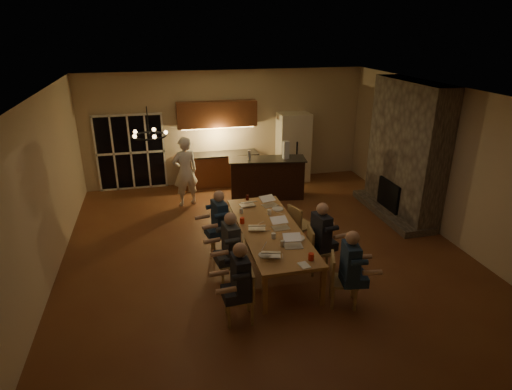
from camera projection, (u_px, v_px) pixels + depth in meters
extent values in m
plane|color=brown|center=(266.00, 253.00, 8.72)|extent=(9.00, 9.00, 0.00)
cube|color=tan|center=(226.00, 128.00, 12.21)|extent=(8.00, 0.04, 3.20)
cube|color=tan|center=(38.00, 198.00, 7.27)|extent=(0.04, 9.00, 3.20)
cube|color=tan|center=(451.00, 165.00, 8.99)|extent=(0.04, 9.00, 3.20)
cube|color=white|center=(267.00, 93.00, 7.53)|extent=(8.00, 9.00, 0.04)
cube|color=black|center=(131.00, 153.00, 11.79)|extent=(1.86, 0.08, 2.10)
cube|color=#6C6255|center=(406.00, 150.00, 10.01)|extent=(0.58, 2.50, 3.20)
cube|color=beige|center=(293.00, 147.00, 12.51)|extent=(0.90, 0.68, 2.00)
cube|color=#A26841|center=(270.00, 246.00, 8.25)|extent=(1.10, 3.13, 0.75)
cube|color=black|center=(267.00, 178.00, 11.37)|extent=(2.09, 0.98, 1.08)
imported|color=white|center=(185.00, 172.00, 10.78)|extent=(0.75, 0.60, 1.78)
torus|color=black|center=(149.00, 136.00, 6.58)|extent=(0.54, 0.54, 0.03)
cylinder|color=silver|center=(274.00, 236.00, 7.71)|extent=(0.08, 0.08, 0.10)
cylinder|color=silver|center=(269.00, 212.00, 8.68)|extent=(0.08, 0.08, 0.10)
cylinder|color=silver|center=(241.00, 211.00, 8.74)|extent=(0.08, 0.08, 0.10)
cylinder|color=red|center=(311.00, 257.00, 6.99)|extent=(0.09, 0.09, 0.12)
cylinder|color=red|center=(242.00, 221.00, 8.28)|extent=(0.09, 0.09, 0.12)
cylinder|color=#B2B2B7|center=(282.00, 244.00, 7.40)|extent=(0.07, 0.07, 0.12)
cylinder|color=#3F0F0C|center=(247.00, 197.00, 9.39)|extent=(0.07, 0.07, 0.12)
cylinder|color=silver|center=(298.00, 238.00, 7.72)|extent=(0.25, 0.25, 0.02)
cylinder|color=silver|center=(265.00, 255.00, 7.15)|extent=(0.23, 0.23, 0.02)
cylinder|color=silver|center=(278.00, 209.00, 8.93)|extent=(0.24, 0.24, 0.02)
cube|color=white|center=(304.00, 265.00, 6.85)|extent=(0.18, 0.23, 0.01)
cylinder|color=#99999E|center=(249.00, 155.00, 11.08)|extent=(0.08, 0.08, 0.24)
cube|color=silver|center=(286.00, 150.00, 11.11)|extent=(0.15, 0.15, 0.46)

